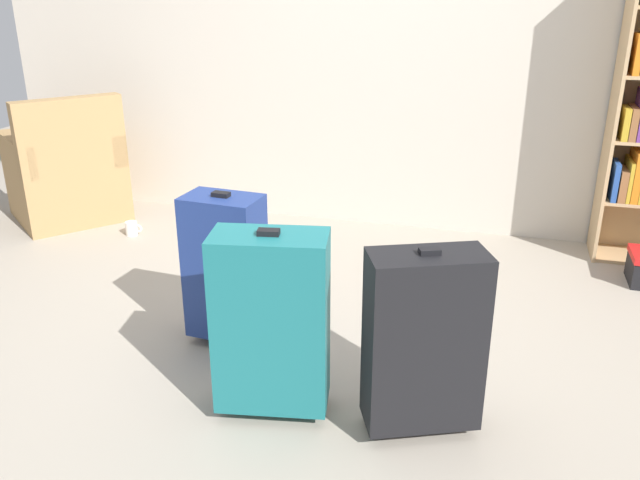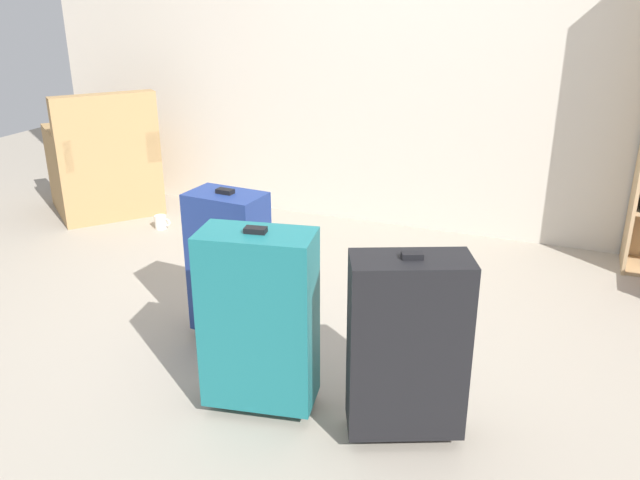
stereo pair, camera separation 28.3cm
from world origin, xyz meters
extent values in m
plane|color=#9E9384|center=(0.00, 0.00, 0.00)|extent=(9.90, 9.90, 0.00)
cube|color=beige|center=(0.00, 1.93, 1.30)|extent=(5.66, 0.10, 2.60)
cube|color=#9E7A4C|center=(-2.23, 1.42, 0.20)|extent=(0.98, 0.98, 0.40)
cube|color=tan|center=(-2.23, 1.42, 0.44)|extent=(0.77, 0.75, 0.08)
cube|color=#9E7A4C|center=(-2.00, 1.24, 0.65)|extent=(0.54, 0.62, 0.50)
cube|color=#9E7A4C|center=(-2.04, 1.65, 0.51)|extent=(0.61, 0.52, 0.22)
cube|color=#9E7A4C|center=(-2.42, 1.19, 0.51)|extent=(0.61, 0.52, 0.22)
cylinder|color=white|center=(-1.59, 1.20, 0.05)|extent=(0.08, 0.08, 0.10)
torus|color=white|center=(-1.54, 1.20, 0.05)|extent=(0.06, 0.01, 0.06)
cube|color=black|center=(0.56, -0.35, 0.39)|extent=(0.46, 0.35, 0.68)
cube|color=black|center=(0.56, -0.35, 0.74)|extent=(0.08, 0.07, 0.02)
cylinder|color=black|center=(0.42, -0.41, 0.03)|extent=(0.07, 0.07, 0.05)
cylinder|color=black|center=(0.69, -0.29, 0.03)|extent=(0.07, 0.07, 0.05)
cube|color=#19666B|center=(-0.01, -0.39, 0.40)|extent=(0.46, 0.29, 0.70)
cube|color=black|center=(-0.01, -0.39, 0.76)|extent=(0.09, 0.06, 0.02)
cylinder|color=black|center=(-0.16, -0.42, 0.03)|extent=(0.06, 0.06, 0.05)
cylinder|color=black|center=(0.13, -0.36, 0.03)|extent=(0.06, 0.06, 0.05)
cube|color=navy|center=(-0.40, 0.07, 0.39)|extent=(0.36, 0.24, 0.67)
cube|color=black|center=(-0.40, 0.07, 0.73)|extent=(0.08, 0.05, 0.02)
cylinder|color=black|center=(-0.52, 0.08, 0.03)|extent=(0.05, 0.05, 0.05)
cylinder|color=black|center=(-0.28, 0.06, 0.03)|extent=(0.05, 0.05, 0.05)
camera|label=1|loc=(0.75, -2.44, 1.59)|focal=36.56mm
camera|label=2|loc=(1.02, -2.34, 1.59)|focal=36.56mm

